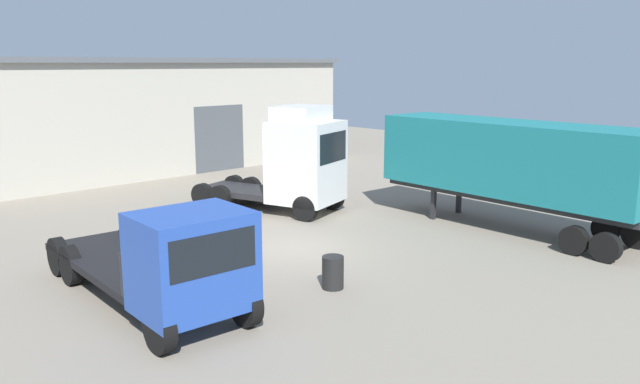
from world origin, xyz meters
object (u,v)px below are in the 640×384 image
at_px(flatbed_truck_blue, 169,263).
at_px(oil_drum, 333,272).
at_px(container_trailer_white, 511,161).
at_px(tractor_unit_white, 297,163).

distance_m(flatbed_truck_blue, oil_drum, 4.39).
bearing_deg(flatbed_truck_blue, container_trailer_white, 87.36).
bearing_deg(flatbed_truck_blue, tractor_unit_white, 126.05).
relative_size(tractor_unit_white, container_trailer_white, 0.66).
height_order(tractor_unit_white, oil_drum, tractor_unit_white).
xyz_separation_m(tractor_unit_white, container_trailer_white, (3.64, -7.25, 0.48)).
distance_m(tractor_unit_white, flatbed_truck_blue, 10.89).
height_order(tractor_unit_white, flatbed_truck_blue, tractor_unit_white).
height_order(tractor_unit_white, container_trailer_white, tractor_unit_white).
relative_size(container_trailer_white, flatbed_truck_blue, 1.29).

